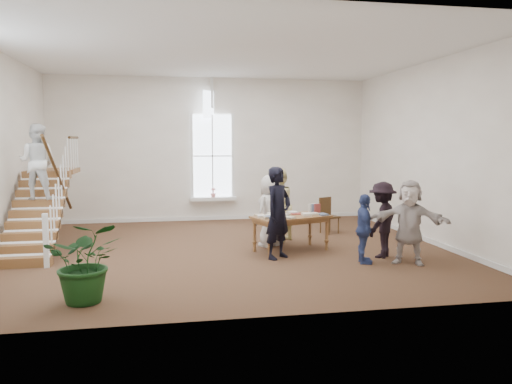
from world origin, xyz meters
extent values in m
plane|color=#472A1C|center=(0.00, 0.00, 0.00)|extent=(10.00, 10.00, 0.00)
plane|color=beige|center=(0.00, 4.50, 2.25)|extent=(10.00, 0.00, 10.00)
plane|color=beige|center=(0.00, -4.50, 2.25)|extent=(10.00, 0.00, 10.00)
plane|color=beige|center=(5.00, 0.00, 2.25)|extent=(0.00, 9.00, 9.00)
plane|color=white|center=(0.00, 0.00, 4.50)|extent=(10.00, 10.00, 0.00)
cube|color=white|center=(0.00, 4.32, 0.70)|extent=(1.45, 0.28, 0.10)
plane|color=white|center=(0.00, 4.44, 2.05)|extent=(2.60, 0.00, 2.60)
plane|color=white|center=(0.00, 4.44, 3.65)|extent=(0.60, 0.60, 0.85)
cube|color=white|center=(0.00, 4.47, 0.06)|extent=(10.00, 0.04, 0.12)
imported|color=pink|center=(0.00, 4.29, 0.90)|extent=(0.17, 0.17, 0.30)
cube|color=brown|center=(-4.35, -0.80, 0.10)|extent=(1.10, 0.30, 0.20)
cube|color=brown|center=(-4.35, -0.50, 0.30)|extent=(1.10, 0.30, 0.20)
cube|color=brown|center=(-4.35, -0.20, 0.50)|extent=(1.10, 0.30, 0.20)
cube|color=brown|center=(-4.35, 0.10, 0.70)|extent=(1.10, 0.30, 0.20)
cube|color=brown|center=(-4.35, 0.40, 0.90)|extent=(1.10, 0.30, 0.20)
cube|color=brown|center=(-4.35, 0.70, 1.10)|extent=(1.10, 0.30, 0.20)
cube|color=brown|center=(-4.35, 1.00, 1.30)|extent=(1.10, 0.30, 0.20)
cube|color=brown|center=(-4.35, 1.30, 1.50)|extent=(1.10, 0.30, 0.20)
cube|color=brown|center=(-4.35, 1.60, 1.70)|extent=(1.10, 0.30, 0.20)
cube|color=brown|center=(-4.35, 2.50, 1.74)|extent=(1.10, 1.20, 0.12)
cube|color=white|center=(-3.86, -0.95, 0.55)|extent=(0.10, 0.10, 1.10)
cylinder|color=#38230F|center=(-3.85, 0.40, 1.75)|extent=(0.07, 2.74, 1.86)
imported|color=silver|center=(-4.35, 0.70, 2.06)|extent=(0.94, 0.79, 1.72)
cube|color=brown|center=(1.35, -0.35, 0.79)|extent=(1.94, 1.39, 0.05)
cube|color=brown|center=(1.35, -0.35, 0.72)|extent=(1.78, 1.24, 0.10)
cylinder|color=brown|center=(0.72, -0.92, 0.38)|extent=(0.07, 0.07, 0.77)
cylinder|color=brown|center=(2.19, -0.43, 0.38)|extent=(0.07, 0.07, 0.77)
cylinder|color=brown|center=(0.51, -0.28, 0.38)|extent=(0.07, 0.07, 0.77)
cylinder|color=brown|center=(1.97, 0.21, 0.38)|extent=(0.07, 0.07, 0.77)
cube|color=silver|center=(0.95, -0.18, 0.85)|extent=(0.22, 0.32, 0.05)
cube|color=beige|center=(0.89, -0.43, 0.84)|extent=(0.23, 0.21, 0.04)
cube|color=tan|center=(0.63, -0.27, 0.84)|extent=(0.25, 0.24, 0.04)
cube|color=silver|center=(0.99, -0.58, 0.85)|extent=(0.18, 0.18, 0.05)
cube|color=#4C5972|center=(2.10, -0.36, 0.84)|extent=(0.25, 0.31, 0.03)
cube|color=maroon|center=(1.08, -0.38, 0.83)|extent=(0.20, 0.26, 0.03)
cube|color=white|center=(1.17, -0.40, 0.85)|extent=(0.23, 0.27, 0.06)
cube|color=#BFB299|center=(1.90, -0.28, 0.84)|extent=(0.25, 0.25, 0.04)
cube|color=silver|center=(0.81, -0.34, 0.83)|extent=(0.24, 0.30, 0.03)
cube|color=beige|center=(1.71, -0.40, 0.85)|extent=(0.21, 0.30, 0.06)
cube|color=tan|center=(0.74, -0.57, 0.84)|extent=(0.25, 0.32, 0.04)
cube|color=silver|center=(0.62, -0.47, 0.85)|extent=(0.16, 0.20, 0.05)
cube|color=#4C5972|center=(0.79, -0.61, 0.84)|extent=(0.28, 0.30, 0.05)
cube|color=maroon|center=(1.52, -0.11, 0.83)|extent=(0.22, 0.23, 0.02)
cube|color=white|center=(1.48, 0.02, 0.84)|extent=(0.25, 0.30, 0.05)
cube|color=#BFB299|center=(1.21, -0.70, 0.84)|extent=(0.31, 0.32, 0.04)
imported|color=black|center=(0.90, -1.00, 0.99)|extent=(0.86, 0.83, 1.99)
imported|color=beige|center=(1.00, 0.25, 0.86)|extent=(1.01, 0.93, 1.73)
imported|color=beige|center=(1.30, 0.75, 0.93)|extent=(1.13, 1.13, 1.85)
imported|color=navy|center=(2.55, -1.75, 0.72)|extent=(0.53, 0.91, 1.45)
imported|color=black|center=(3.15, -1.30, 0.83)|extent=(1.19, 1.19, 1.66)
imported|color=beige|center=(3.45, -1.95, 0.87)|extent=(1.65, 1.27, 1.75)
imported|color=#103310|center=(-2.73, -3.33, 0.65)|extent=(1.20, 1.05, 1.30)
cube|color=#38230F|center=(2.94, 1.58, 0.45)|extent=(0.56, 0.56, 0.05)
cube|color=#38230F|center=(2.86, 1.75, 0.73)|extent=(0.40, 0.21, 0.51)
cylinder|color=#38230F|center=(2.85, 1.35, 0.22)|extent=(0.04, 0.04, 0.44)
cylinder|color=#38230F|center=(3.16, 1.49, 0.22)|extent=(0.04, 0.04, 0.44)
cylinder|color=#38230F|center=(2.71, 1.66, 0.22)|extent=(0.04, 0.04, 0.44)
cylinder|color=#38230F|center=(3.02, 1.81, 0.22)|extent=(0.04, 0.04, 0.44)
camera|label=1|loc=(-1.48, -11.37, 2.56)|focal=35.00mm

